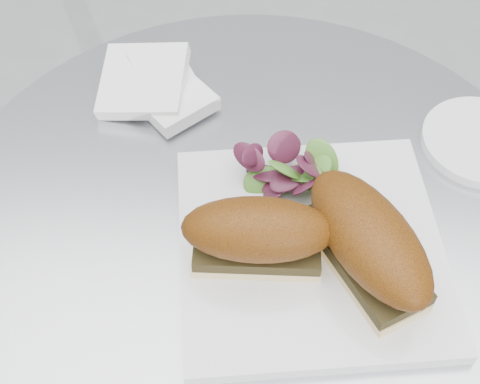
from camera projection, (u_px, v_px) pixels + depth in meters
name	position (u px, v px, depth m)	size (l,w,h in m)	color
table	(251.00, 322.00, 0.91)	(0.70, 0.70, 0.73)	#A7A8AE
plate	(311.00, 248.00, 0.69)	(0.27, 0.27, 0.02)	white
sandwich_left	(257.00, 235.00, 0.64)	(0.15, 0.07, 0.08)	#F9DF9C
sandwich_right	(368.00, 242.00, 0.63)	(0.15, 0.19, 0.08)	#F9DF9C
salad	(286.00, 174.00, 0.70)	(0.10, 0.10, 0.05)	#588D2E
napkin	(160.00, 96.00, 0.82)	(0.14, 0.14, 0.02)	white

